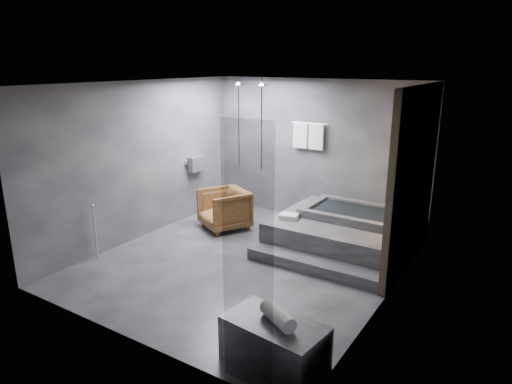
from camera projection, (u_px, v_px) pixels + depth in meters
The scene contains 7 objects.
room at pixel (277, 156), 6.87m from camera, with size 5.00×5.04×2.82m.
tub_deck at pixel (343, 232), 7.92m from camera, with size 2.20×2.00×0.50m, color #2F2F31.
tub_step at pixel (313, 265), 7.01m from camera, with size 2.20×0.36×0.18m, color #2F2F31.
concrete_bench at pixel (274, 342), 4.83m from camera, with size 1.08×0.59×0.49m, color #323235.
driftwood_chair at pixel (224, 209), 8.73m from camera, with size 0.82×0.84×0.76m, color #412510.
rolled_towel at pixel (278, 316), 4.72m from camera, with size 0.17×0.17×0.47m, color white.
deck_towel at pixel (289, 216), 7.84m from camera, with size 0.31×0.23×0.08m, color silver.
Camera 1 is at (3.77, -5.62, 3.11)m, focal length 32.00 mm.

